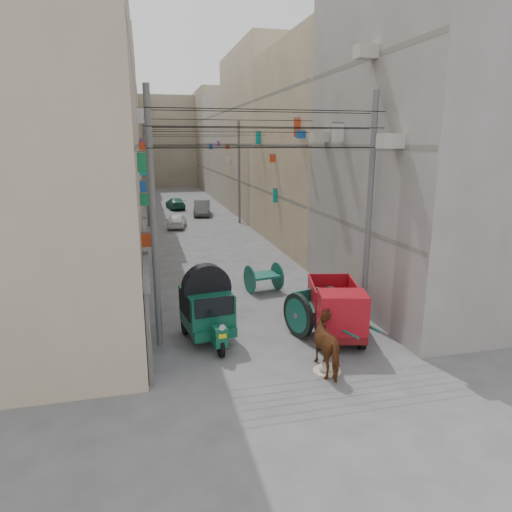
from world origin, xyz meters
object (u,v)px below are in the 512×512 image
object	(u,v)px
auto_rickshaw	(207,306)
feed_sack	(327,367)
distant_car_grey	(202,208)
second_cart	(264,277)
distant_car_green	(175,203)
horse	(331,344)
mini_truck	(338,314)
tonga_cart	(315,311)
distant_car_white	(177,221)

from	to	relation	value
auto_rickshaw	feed_sack	distance (m)	4.37
auto_rickshaw	distant_car_grey	world-z (taller)	auto_rickshaw
second_cart	distant_car_green	bearing A→B (deg)	84.00
distant_car_grey	horse	bearing A→B (deg)	-81.93
second_cart	horse	world-z (taller)	horse
feed_sack	distant_car_grey	size ratio (longest dim) A/B	0.13
feed_sack	horse	world-z (taller)	horse
mini_truck	distant_car_green	bearing A→B (deg)	108.85
horse	auto_rickshaw	bearing A→B (deg)	-42.47
tonga_cart	horse	world-z (taller)	horse
feed_sack	distant_car_green	world-z (taller)	distant_car_green
tonga_cart	distant_car_grey	world-z (taller)	tonga_cart
auto_rickshaw	second_cart	size ratio (longest dim) A/B	1.80
mini_truck	horse	distance (m)	2.16
auto_rickshaw	tonga_cart	distance (m)	3.68
auto_rickshaw	tonga_cart	xyz separation A→B (m)	(3.64, -0.32, -0.36)
mini_truck	second_cart	xyz separation A→B (m)	(-1.08, 5.47, -0.24)
tonga_cart	feed_sack	world-z (taller)	tonga_cart
auto_rickshaw	horse	bearing A→B (deg)	-51.52
feed_sack	distant_car_green	xyz separation A→B (m)	(-1.90, 34.40, 0.41)
tonga_cart	horse	bearing A→B (deg)	-118.18
feed_sack	horse	xyz separation A→B (m)	(0.11, 0.05, 0.67)
auto_rickshaw	distant_car_green	distance (m)	31.43
second_cart	distant_car_green	xyz separation A→B (m)	(-1.95, 26.99, -0.12)
horse	distant_car_white	distance (m)	24.07
mini_truck	horse	xyz separation A→B (m)	(-1.02, -1.90, -0.10)
second_cart	distant_car_grey	distance (m)	22.29
tonga_cart	mini_truck	bearing A→B (deg)	-72.68
mini_truck	distant_car_grey	world-z (taller)	mini_truck
second_cart	feed_sack	distance (m)	7.43
feed_sack	horse	size ratio (longest dim) A/B	0.27
mini_truck	feed_sack	distance (m)	2.38
distant_car_white	distant_car_grey	distance (m)	6.32
second_cart	distant_car_green	distance (m)	27.06
distant_car_white	auto_rickshaw	bearing A→B (deg)	98.12
distant_car_white	distant_car_grey	bearing A→B (deg)	-105.27
auto_rickshaw	distant_car_white	world-z (taller)	auto_rickshaw
second_cart	horse	distance (m)	7.37
distant_car_white	distant_car_grey	xyz separation A→B (m)	(2.65, 5.73, 0.12)
second_cart	distant_car_white	size ratio (longest dim) A/B	0.50
tonga_cart	feed_sack	distance (m)	2.83
feed_sack	distant_car_green	bearing A→B (deg)	93.16
distant_car_white	feed_sack	bearing A→B (deg)	105.48
tonga_cart	distant_car_green	world-z (taller)	tonga_cart
tonga_cart	auto_rickshaw	bearing A→B (deg)	157.91
mini_truck	distant_car_grey	xyz separation A→B (m)	(-0.98, 27.75, -0.24)
tonga_cart	distant_car_grey	xyz separation A→B (m)	(-0.48, 27.02, -0.12)
tonga_cart	feed_sack	xyz separation A→B (m)	(-0.63, -2.68, -0.66)
auto_rickshaw	feed_sack	xyz separation A→B (m)	(3.01, -3.00, -1.02)
auto_rickshaw	distant_car_green	world-z (taller)	auto_rickshaw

